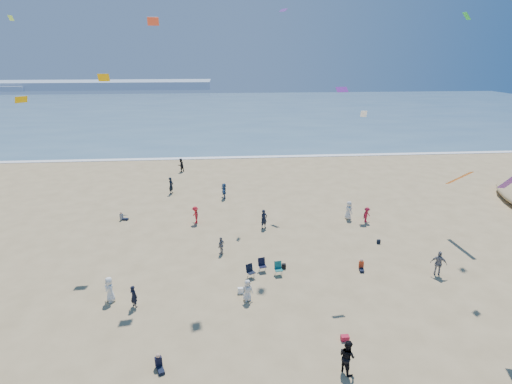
{
  "coord_description": "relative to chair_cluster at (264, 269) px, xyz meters",
  "views": [
    {
      "loc": [
        0.19,
        -13.9,
        15.2
      ],
      "look_at": [
        2.0,
        8.0,
        7.46
      ],
      "focal_mm": 28.0,
      "sensor_mm": 36.0,
      "label": 1
    }
  ],
  "objects": [
    {
      "name": "headland_far",
      "position": [
        -62.84,
        158.88,
        1.1
      ],
      "size": [
        110.0,
        20.0,
        3.2
      ],
      "primitive_type": "cube",
      "color": "#7A8EA8",
      "rests_on": "ground"
    },
    {
      "name": "ocean",
      "position": [
        -2.84,
        83.88,
        -0.47
      ],
      "size": [
        220.0,
        100.0,
        0.06
      ],
      "primitive_type": "cube",
      "color": "#476B84",
      "rests_on": "ground"
    },
    {
      "name": "kites_aloft",
      "position": [
        6.66,
        1.47,
        13.78
      ],
      "size": [
        46.39,
        42.27,
        29.44
      ],
      "color": "#691B8C",
      "rests_on": "ground"
    },
    {
      "name": "cooler",
      "position": [
        3.79,
        -7.25,
        -0.35
      ],
      "size": [
        0.45,
        0.3,
        0.3
      ],
      "primitive_type": "cube",
      "color": "#B41931",
      "rests_on": "ground"
    },
    {
      "name": "navy_bag",
      "position": [
        10.09,
        4.18,
        -0.33
      ],
      "size": [
        0.28,
        0.18,
        0.34
      ],
      "primitive_type": "cube",
      "color": "black",
      "rests_on": "ground"
    },
    {
      "name": "white_tote",
      "position": [
        -1.8,
        -2.16,
        -0.3
      ],
      "size": [
        0.35,
        0.2,
        0.4
      ],
      "primitive_type": "cube",
      "color": "white",
      "rests_on": "ground"
    },
    {
      "name": "standing_flyers",
      "position": [
        0.95,
        3.03,
        0.38
      ],
      "size": [
        23.66,
        44.25,
        1.92
      ],
      "color": "black",
      "rests_on": "ground"
    },
    {
      "name": "surf_line",
      "position": [
        -2.84,
        33.88,
        -0.46
      ],
      "size": [
        220.0,
        1.2,
        0.08
      ],
      "primitive_type": "cube",
      "color": "white",
      "rests_on": "ground"
    },
    {
      "name": "seated_group",
      "position": [
        -0.12,
        -5.61,
        -0.08
      ],
      "size": [
        20.63,
        30.55,
        0.84
      ],
      "color": "white",
      "rests_on": "ground"
    },
    {
      "name": "black_backpack",
      "position": [
        1.55,
        0.78,
        -0.31
      ],
      "size": [
        0.3,
        0.22,
        0.38
      ],
      "primitive_type": "cube",
      "color": "black",
      "rests_on": "ground"
    },
    {
      "name": "chair_cluster",
      "position": [
        0.0,
        0.0,
        0.0
      ],
      "size": [
        2.74,
        1.57,
        1.0
      ],
      "color": "black",
      "rests_on": "ground"
    }
  ]
}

